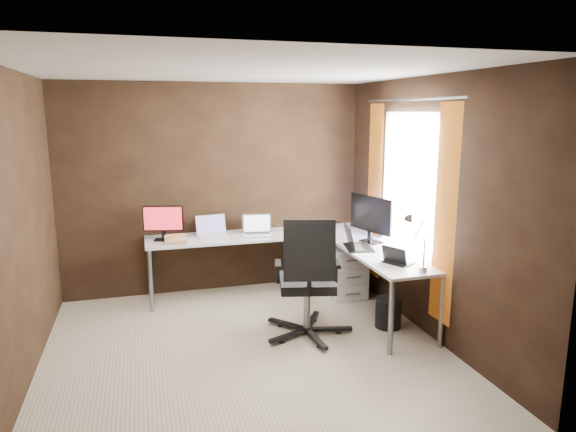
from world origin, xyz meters
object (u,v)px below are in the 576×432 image
at_px(laptop_black_big, 355,243).
at_px(desk_lamp, 415,236).
at_px(drawer_pedestal, 345,270).
at_px(monitor_left, 163,221).
at_px(laptop_black_small, 397,260).
at_px(monitor_right, 371,216).
at_px(office_chair, 307,302).
at_px(laptop_white, 212,231).
at_px(wastebasket, 388,313).
at_px(laptop_silver, 257,230).
at_px(book_stack, 176,240).

height_order(laptop_black_big, desk_lamp, desk_lamp).
height_order(drawer_pedestal, monitor_left, monitor_left).
bearing_deg(laptop_black_small, desk_lamp, 162.41).
height_order(monitor_right, office_chair, monitor_right).
bearing_deg(desk_lamp, office_chair, 148.86).
height_order(laptop_white, desk_lamp, desk_lamp).
distance_m(monitor_right, laptop_black_small, 0.86).
height_order(monitor_left, laptop_black_small, monitor_left).
height_order(monitor_left, laptop_black_big, monitor_left).
distance_m(desk_lamp, wastebasket, 1.00).
xyz_separation_m(monitor_left, laptop_silver, (1.08, -0.04, -0.17)).
relative_size(laptop_black_big, book_stack, 1.59).
xyz_separation_m(laptop_white, office_chair, (0.72, -1.40, -0.43)).
height_order(laptop_black_small, desk_lamp, desk_lamp).
bearing_deg(drawer_pedestal, wastebasket, -86.04).
distance_m(laptop_black_small, office_chair, 0.95).
height_order(laptop_black_small, office_chair, office_chair).
height_order(drawer_pedestal, laptop_white, laptop_white).
height_order(monitor_left, wastebasket, monitor_left).
bearing_deg(drawer_pedestal, laptop_white, 164.45).
distance_m(book_stack, office_chair, 1.70).
relative_size(laptop_black_small, wastebasket, 1.04).
bearing_deg(laptop_white, laptop_black_small, -53.56).
distance_m(laptop_black_small, desk_lamp, 0.38).
distance_m(laptop_white, laptop_silver, 0.53).
distance_m(laptop_silver, office_chair, 1.40).
distance_m(laptop_silver, laptop_black_small, 1.84).
xyz_separation_m(monitor_left, office_chair, (1.27, -1.36, -0.60)).
distance_m(monitor_right, office_chair, 1.30).
bearing_deg(wastebasket, laptop_silver, 128.12).
relative_size(monitor_left, laptop_black_small, 1.41).
xyz_separation_m(monitor_right, laptop_white, (-1.65, 0.80, -0.25)).
relative_size(laptop_silver, laptop_black_big, 0.88).
bearing_deg(laptop_black_big, drawer_pedestal, -0.49).
xyz_separation_m(monitor_right, wastebasket, (-0.07, -0.63, -0.87)).
relative_size(laptop_silver, desk_lamp, 0.74).
distance_m(drawer_pedestal, laptop_black_small, 1.29).
bearing_deg(laptop_black_big, laptop_white, 66.20).
distance_m(monitor_left, laptop_white, 0.58).
distance_m(office_chair, wastebasket, 0.89).
bearing_deg(laptop_black_big, desk_lamp, -155.32).
xyz_separation_m(monitor_left, laptop_black_small, (2.10, -1.57, -0.18)).
relative_size(monitor_left, laptop_white, 1.17).
xyz_separation_m(drawer_pedestal, laptop_black_small, (0.03, -1.20, 0.47)).
height_order(book_stack, wastebasket, book_stack).
height_order(monitor_left, office_chair, office_chair).
distance_m(monitor_right, book_stack, 2.18).
bearing_deg(book_stack, monitor_left, 123.73).
bearing_deg(laptop_black_small, wastebasket, -39.49).
xyz_separation_m(laptop_silver, desk_lamp, (1.07, -1.77, 0.28)).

